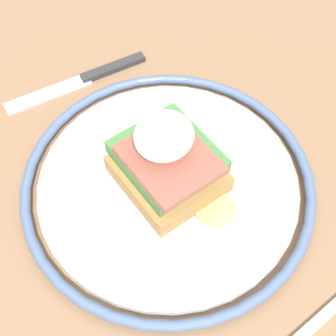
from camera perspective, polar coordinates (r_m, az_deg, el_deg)
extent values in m
cube|color=#846042|center=(0.49, 2.91, -0.72)|extent=(0.94, 0.90, 0.03)
cylinder|color=#846042|center=(1.14, 4.76, 13.06)|extent=(0.06, 0.06, 0.71)
cylinder|color=white|center=(0.46, 0.00, -2.06)|extent=(0.25, 0.25, 0.01)
torus|color=slate|center=(0.46, 0.00, -1.73)|extent=(0.29, 0.29, 0.01)
cube|color=#9E703D|center=(0.44, 0.00, -0.68)|extent=(0.09, 0.08, 0.02)
cube|color=#427A38|center=(0.43, 0.25, 1.02)|extent=(0.09, 0.08, 0.02)
cube|color=brown|center=(0.42, 0.15, 1.05)|extent=(0.08, 0.07, 0.01)
ellipsoid|color=white|center=(0.40, -0.47, 3.89)|extent=(0.05, 0.05, 0.04)
cylinder|color=#EAD166|center=(0.44, 5.82, -5.06)|extent=(0.04, 0.04, 0.00)
cube|color=silver|center=(0.43, 17.42, -17.74)|extent=(0.01, 0.11, 0.00)
cube|color=#2D2D2D|center=(0.57, -6.70, 12.05)|extent=(0.02, 0.08, 0.01)
cube|color=silver|center=(0.56, -14.35, 8.79)|extent=(0.03, 0.10, 0.00)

